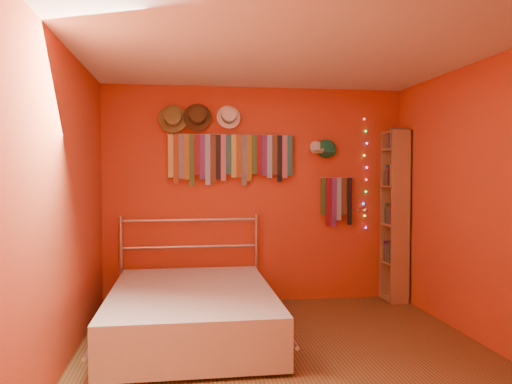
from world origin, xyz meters
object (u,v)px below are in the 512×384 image
reading_lamp (364,210)px  bed (192,311)px  bookshelf (398,215)px  tie_rack (230,156)px

reading_lamp → bed: (-2.01, -0.95, -0.84)m
bookshelf → bed: bearing=-158.5°
reading_lamp → bed: reading_lamp is taller
reading_lamp → bookshelf: bookshelf is taller
reading_lamp → tie_rack: bearing=174.2°
bed → tie_rack: bearing=67.7°
tie_rack → reading_lamp: size_ratio=5.06×
reading_lamp → bed: bearing=-154.6°
tie_rack → reading_lamp: bearing=-5.8°
tie_rack → bed: 1.89m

